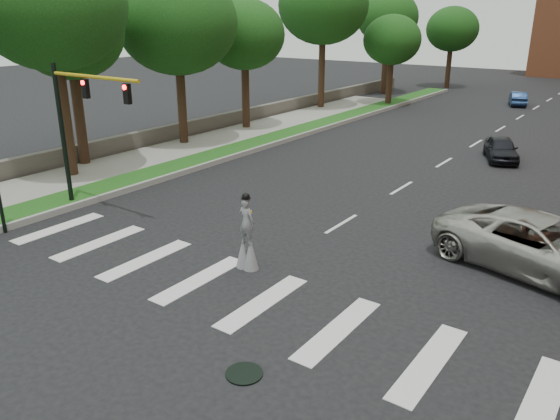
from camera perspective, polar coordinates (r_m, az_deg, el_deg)
The scene contains 19 objects.
ground_plane at distance 16.56m, azimuth -7.51°, elevation -9.67°, with size 160.00×160.00×0.00m, color black.
grass_median at distance 38.09m, azimuth 0.20°, elevation 7.74°, with size 2.00×60.00×0.25m, color #1A4D16.
median_curb at distance 37.50m, azimuth 1.52°, elevation 7.57°, with size 0.20×60.00×0.28m, color gray.
sidewalk_left at distance 32.89m, azimuth -14.35°, elevation 5.11°, with size 4.00×60.00×0.18m, color gray.
stone_wall at distance 42.86m, azimuth -4.31°, elevation 9.63°, with size 0.50×56.00×1.10m, color #524D46.
manhole at distance 13.61m, azimuth -3.77°, elevation -16.68°, with size 0.90×0.90×0.04m, color black.
traffic_signal at distance 24.24m, azimuth -20.43°, elevation 9.22°, with size 5.30×0.23×6.20m.
stilt_performer at distance 18.19m, azimuth -3.49°, elevation -3.20°, with size 0.84×0.52×2.67m.
suv_crossing at distance 19.83m, azimuth 25.59°, elevation -3.38°, with size 3.16×6.85×1.90m, color #ACA9A2.
car_near at distance 34.51m, azimuth 22.11°, elevation 5.95°, with size 1.61×3.99×1.36m, color black.
car_mid at distance 56.52m, azimuth 23.61°, elevation 10.63°, with size 1.36×3.89×1.28m, color navy.
tree_1 at distance 31.82m, azimuth -21.19°, elevation 16.83°, with size 5.69×5.69×9.60m.
tree_2 at distance 35.67m, azimuth -10.72°, elevation 18.68°, with size 7.43×7.43×10.77m.
tree_3 at distance 40.33m, azimuth -3.75°, elevation 17.78°, with size 5.74×5.74×9.16m.
tree_4 at distance 49.64m, azimuth 4.55°, elevation 20.54°, with size 7.72×7.72×12.08m.
tree_5 at distance 60.52m, azimuth 11.19°, elevation 19.11°, with size 6.29×6.29×10.42m.
tree_6 at distance 52.20m, azimuth 11.64°, elevation 16.98°, with size 5.19×5.19×8.10m.
tree_7 at distance 67.30m, azimuth 17.56°, elevation 17.56°, with size 5.79×5.79×8.93m.
tree_8 at distance 29.61m, azimuth -22.86°, elevation 19.04°, with size 7.20×7.20×11.54m.
Camera 1 is at (10.04, -10.38, 8.11)m, focal length 35.00 mm.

